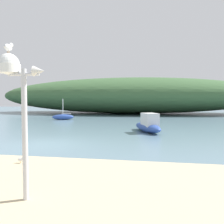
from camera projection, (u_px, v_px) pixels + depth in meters
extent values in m
plane|color=slate|center=(47.00, 144.00, 13.04)|extent=(120.00, 120.00, 0.00)
ellipsoid|color=#3D6038|center=(129.00, 96.00, 41.42)|extent=(45.94, 15.36, 6.03)
cylinder|color=silver|center=(25.00, 135.00, 5.27)|extent=(0.12, 0.12, 2.86)
cylinder|color=silver|center=(24.00, 74.00, 5.20)|extent=(0.71, 0.07, 0.07)
cylinder|color=white|center=(9.00, 68.00, 5.26)|extent=(0.50, 0.50, 0.19)
sphere|color=white|center=(8.00, 64.00, 5.25)|extent=(0.46, 0.46, 0.46)
cone|color=silver|center=(39.00, 71.00, 5.13)|extent=(0.24, 0.22, 0.22)
cylinder|color=orange|center=(7.00, 52.00, 5.24)|extent=(0.01, 0.01, 0.05)
cylinder|color=orange|center=(9.00, 52.00, 5.23)|extent=(0.01, 0.01, 0.05)
ellipsoid|color=white|center=(8.00, 47.00, 5.23)|extent=(0.14, 0.27, 0.15)
ellipsoid|color=#9EA0A8|center=(8.00, 46.00, 5.23)|extent=(0.11, 0.26, 0.05)
sphere|color=white|center=(11.00, 45.00, 5.34)|extent=(0.10, 0.10, 0.10)
cone|color=gold|center=(13.00, 46.00, 5.41)|extent=(0.03, 0.06, 0.03)
ellipsoid|color=#2D4C9E|center=(148.00, 127.00, 17.87)|extent=(2.64, 4.12, 0.69)
cube|color=silver|center=(150.00, 120.00, 17.45)|extent=(1.39, 1.65, 0.96)
ellipsoid|color=#2D4C9E|center=(63.00, 117.00, 28.44)|extent=(2.61, 1.62, 0.64)
cylinder|color=silver|center=(63.00, 107.00, 28.38)|extent=(0.08, 0.08, 2.02)
cylinder|color=silver|center=(66.00, 114.00, 28.48)|extent=(1.07, 0.43, 0.06)
cylinder|color=orange|center=(21.00, 162.00, 8.42)|extent=(0.01, 0.01, 0.05)
cylinder|color=orange|center=(20.00, 162.00, 8.39)|extent=(0.01, 0.01, 0.05)
ellipsoid|color=white|center=(21.00, 160.00, 8.40)|extent=(0.23, 0.11, 0.12)
ellipsoid|color=#9EA0A8|center=(21.00, 159.00, 8.40)|extent=(0.22, 0.09, 0.04)
sphere|color=white|center=(23.00, 158.00, 8.38)|extent=(0.09, 0.09, 0.09)
cone|color=gold|center=(25.00, 158.00, 8.37)|extent=(0.05, 0.03, 0.02)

